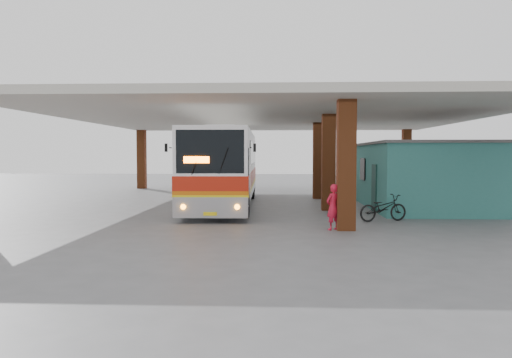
{
  "coord_description": "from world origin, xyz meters",
  "views": [
    {
      "loc": [
        0.78,
        -19.75,
        2.53
      ],
      "look_at": [
        -0.15,
        0.0,
        1.56
      ],
      "focal_mm": 35.0,
      "sensor_mm": 36.0,
      "label": 1
    }
  ],
  "objects_px": {
    "red_chair": "(347,193)",
    "coach_bus": "(225,167)",
    "motorcycle": "(383,208)",
    "pedestrian": "(333,207)"
  },
  "relations": [
    {
      "from": "red_chair",
      "to": "coach_bus",
      "type": "bearing_deg",
      "value": -140.35
    },
    {
      "from": "coach_bus",
      "to": "motorcycle",
      "type": "xyz_separation_m",
      "value": [
        6.62,
        -5.45,
        -1.4
      ]
    },
    {
      "from": "coach_bus",
      "to": "pedestrian",
      "type": "distance_m",
      "value": 8.98
    },
    {
      "from": "coach_bus",
      "to": "pedestrian",
      "type": "bearing_deg",
      "value": -61.3
    },
    {
      "from": "red_chair",
      "to": "motorcycle",
      "type": "bearing_deg",
      "value": -80.06
    },
    {
      "from": "pedestrian",
      "to": "coach_bus",
      "type": "bearing_deg",
      "value": -98.22
    },
    {
      "from": "coach_bus",
      "to": "pedestrian",
      "type": "relative_size",
      "value": 8.61
    },
    {
      "from": "coach_bus",
      "to": "red_chair",
      "type": "height_order",
      "value": "coach_bus"
    },
    {
      "from": "coach_bus",
      "to": "motorcycle",
      "type": "relative_size",
      "value": 6.83
    },
    {
      "from": "motorcycle",
      "to": "red_chair",
      "type": "relative_size",
      "value": 2.33
    }
  ]
}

